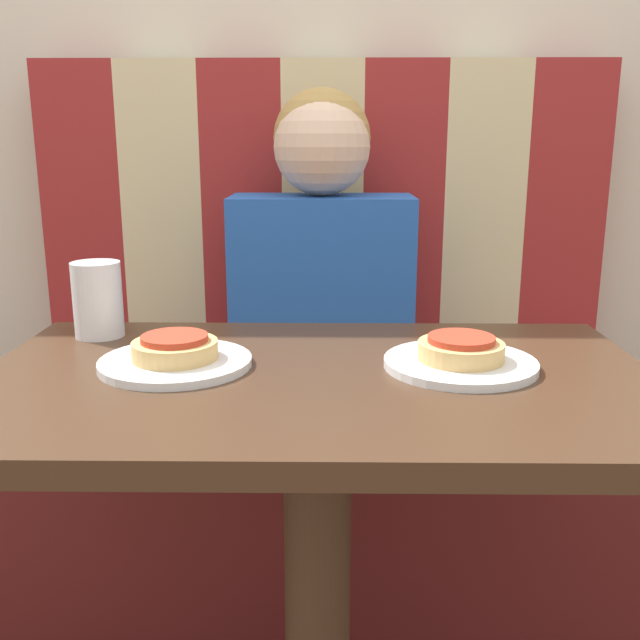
# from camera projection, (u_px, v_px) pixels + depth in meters

# --- Properties ---
(wall_back) EXTENTS (7.00, 0.05, 2.60)m
(wall_back) POSITION_uv_depth(u_px,v_px,m) (323.00, 43.00, 1.76)
(wall_back) COLOR beige
(wall_back) RESTS_ON ground_plane
(booth_seat) EXTENTS (1.37, 0.54, 0.45)m
(booth_seat) POSITION_uv_depth(u_px,v_px,m) (322.00, 501.00, 1.71)
(booth_seat) COLOR #5B1919
(booth_seat) RESTS_ON ground_plane
(booth_backrest) EXTENTS (1.37, 0.09, 0.80)m
(booth_backrest) POSITION_uv_depth(u_px,v_px,m) (323.00, 229.00, 1.77)
(booth_backrest) COLOR maroon
(booth_backrest) RESTS_ON booth_seat
(dining_table) EXTENTS (0.95, 0.57, 0.75)m
(dining_table) POSITION_uv_depth(u_px,v_px,m) (317.00, 452.00, 1.03)
(dining_table) COLOR #422B1C
(dining_table) RESTS_ON ground_plane
(person) EXTENTS (0.40, 0.23, 0.72)m
(person) POSITION_uv_depth(u_px,v_px,m) (322.00, 257.00, 1.57)
(person) COLOR #2356B2
(person) RESTS_ON booth_seat
(plate_left) EXTENTS (0.22, 0.22, 0.01)m
(plate_left) POSITION_uv_depth(u_px,v_px,m) (176.00, 362.00, 1.03)
(plate_left) COLOR white
(plate_left) RESTS_ON dining_table
(plate_right) EXTENTS (0.22, 0.22, 0.01)m
(plate_right) POSITION_uv_depth(u_px,v_px,m) (460.00, 364.00, 1.02)
(plate_right) COLOR white
(plate_right) RESTS_ON dining_table
(pizza_left) EXTENTS (0.12, 0.12, 0.03)m
(pizza_left) POSITION_uv_depth(u_px,v_px,m) (175.00, 348.00, 1.02)
(pizza_left) COLOR tan
(pizza_left) RESTS_ON plate_left
(pizza_right) EXTENTS (0.12, 0.12, 0.03)m
(pizza_right) POSITION_uv_depth(u_px,v_px,m) (461.00, 349.00, 1.02)
(pizza_right) COLOR tan
(pizza_right) RESTS_ON plate_right
(drinking_cup) EXTENTS (0.08, 0.08, 0.13)m
(drinking_cup) POSITION_uv_depth(u_px,v_px,m) (98.00, 300.00, 1.18)
(drinking_cup) COLOR silver
(drinking_cup) RESTS_ON dining_table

